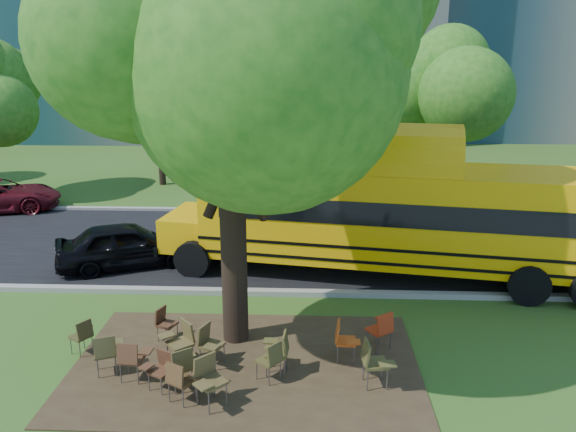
{
  "coord_description": "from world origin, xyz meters",
  "views": [
    {
      "loc": [
        2.29,
        -10.64,
        6.08
      ],
      "look_at": [
        1.7,
        3.28,
        2.09
      ],
      "focal_mm": 35.0,
      "sensor_mm": 36.0,
      "label": 1
    }
  ],
  "objects_px": {
    "chair_2": "(182,364)",
    "chair_9": "(181,338)",
    "chair_5": "(208,377)",
    "chair_7": "(373,360)",
    "chair_0": "(107,350)",
    "chair_10": "(165,321)",
    "chair_6": "(279,348)",
    "chair_1": "(132,357)",
    "chair_8": "(83,333)",
    "chair_13": "(382,327)",
    "chair_3": "(161,366)",
    "chair_14": "(209,341)",
    "chair_11": "(271,357)",
    "school_bus": "(405,215)",
    "black_car": "(127,245)",
    "chair_4": "(181,378)",
    "chair_12": "(344,338)",
    "main_tree": "(228,51)"
  },
  "relations": [
    {
      "from": "chair_2",
      "to": "chair_9",
      "type": "xyz_separation_m",
      "value": [
        -0.21,
        0.91,
        0.04
      ]
    },
    {
      "from": "chair_5",
      "to": "chair_7",
      "type": "relative_size",
      "value": 1.02
    },
    {
      "from": "chair_0",
      "to": "chair_10",
      "type": "height_order",
      "value": "chair_0"
    },
    {
      "from": "chair_6",
      "to": "chair_1",
      "type": "bearing_deg",
      "value": 102.3
    },
    {
      "from": "chair_10",
      "to": "chair_8",
      "type": "bearing_deg",
      "value": -47.81
    },
    {
      "from": "chair_9",
      "to": "chair_13",
      "type": "distance_m",
      "value": 4.18
    },
    {
      "from": "chair_3",
      "to": "chair_6",
      "type": "distance_m",
      "value": 2.28
    },
    {
      "from": "chair_1",
      "to": "chair_14",
      "type": "bearing_deg",
      "value": 30.17
    },
    {
      "from": "chair_8",
      "to": "chair_13",
      "type": "bearing_deg",
      "value": -53.29
    },
    {
      "from": "chair_3",
      "to": "chair_11",
      "type": "bearing_deg",
      "value": -142.99
    },
    {
      "from": "school_bus",
      "to": "black_car",
      "type": "xyz_separation_m",
      "value": [
        -8.07,
        0.39,
        -1.13
      ]
    },
    {
      "from": "chair_0",
      "to": "black_car",
      "type": "xyz_separation_m",
      "value": [
        -1.48,
        5.87,
        0.14
      ]
    },
    {
      "from": "chair_13",
      "to": "chair_11",
      "type": "bearing_deg",
      "value": 173.59
    },
    {
      "from": "chair_4",
      "to": "chair_11",
      "type": "distance_m",
      "value": 1.77
    },
    {
      "from": "school_bus",
      "to": "chair_5",
      "type": "bearing_deg",
      "value": -114.91
    },
    {
      "from": "chair_0",
      "to": "chair_14",
      "type": "xyz_separation_m",
      "value": [
        1.94,
        0.41,
        0.01
      ]
    },
    {
      "from": "school_bus",
      "to": "chair_10",
      "type": "bearing_deg",
      "value": -135.26
    },
    {
      "from": "chair_12",
      "to": "chair_1",
      "type": "bearing_deg",
      "value": -75.21
    },
    {
      "from": "chair_11",
      "to": "black_car",
      "type": "relative_size",
      "value": 0.21
    },
    {
      "from": "chair_1",
      "to": "chair_6",
      "type": "height_order",
      "value": "chair_6"
    },
    {
      "from": "chair_2",
      "to": "chair_0",
      "type": "bearing_deg",
      "value": 127.78
    },
    {
      "from": "chair_2",
      "to": "chair_14",
      "type": "distance_m",
      "value": 0.93
    },
    {
      "from": "chair_9",
      "to": "chair_12",
      "type": "distance_m",
      "value": 3.3
    },
    {
      "from": "school_bus",
      "to": "chair_7",
      "type": "xyz_separation_m",
      "value": [
        -1.42,
        -5.7,
        -1.22
      ]
    },
    {
      "from": "school_bus",
      "to": "chair_9",
      "type": "relative_size",
      "value": 13.84
    },
    {
      "from": "chair_2",
      "to": "chair_12",
      "type": "distance_m",
      "value": 3.29
    },
    {
      "from": "chair_8",
      "to": "chair_4",
      "type": "bearing_deg",
      "value": -91.19
    },
    {
      "from": "chair_11",
      "to": "chair_6",
      "type": "bearing_deg",
      "value": 11.62
    },
    {
      "from": "chair_14",
      "to": "black_car",
      "type": "height_order",
      "value": "black_car"
    },
    {
      "from": "chair_7",
      "to": "chair_13",
      "type": "relative_size",
      "value": 1.04
    },
    {
      "from": "main_tree",
      "to": "chair_6",
      "type": "bearing_deg",
      "value": -52.74
    },
    {
      "from": "chair_0",
      "to": "chair_4",
      "type": "relative_size",
      "value": 1.03
    },
    {
      "from": "chair_8",
      "to": "chair_10",
      "type": "relative_size",
      "value": 1.01
    },
    {
      "from": "school_bus",
      "to": "chair_4",
      "type": "distance_m",
      "value": 8.16
    },
    {
      "from": "main_tree",
      "to": "chair_8",
      "type": "height_order",
      "value": "main_tree"
    },
    {
      "from": "chair_7",
      "to": "chair_8",
      "type": "distance_m",
      "value": 6.04
    },
    {
      "from": "chair_1",
      "to": "chair_6",
      "type": "xyz_separation_m",
      "value": [
        2.8,
        0.42,
        0.01
      ]
    },
    {
      "from": "main_tree",
      "to": "chair_2",
      "type": "height_order",
      "value": "main_tree"
    },
    {
      "from": "chair_0",
      "to": "chair_1",
      "type": "distance_m",
      "value": 0.62
    },
    {
      "from": "school_bus",
      "to": "chair_3",
      "type": "relative_size",
      "value": 16.81
    },
    {
      "from": "chair_6",
      "to": "chair_13",
      "type": "bearing_deg",
      "value": -61.26
    },
    {
      "from": "chair_6",
      "to": "chair_11",
      "type": "height_order",
      "value": "chair_6"
    },
    {
      "from": "chair_14",
      "to": "chair_9",
      "type": "bearing_deg",
      "value": -71.77
    },
    {
      "from": "chair_5",
      "to": "black_car",
      "type": "height_order",
      "value": "black_car"
    },
    {
      "from": "chair_7",
      "to": "chair_5",
      "type": "bearing_deg",
      "value": -83.36
    },
    {
      "from": "chair_5",
      "to": "chair_12",
      "type": "relative_size",
      "value": 1.11
    },
    {
      "from": "chair_5",
      "to": "chair_14",
      "type": "distance_m",
      "value": 1.38
    },
    {
      "from": "chair_8",
      "to": "chair_9",
      "type": "xyz_separation_m",
      "value": [
        2.16,
        -0.32,
        0.1
      ]
    },
    {
      "from": "chair_2",
      "to": "chair_13",
      "type": "bearing_deg",
      "value": -13.76
    },
    {
      "from": "chair_11",
      "to": "black_car",
      "type": "distance_m",
      "value": 7.6
    }
  ]
}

